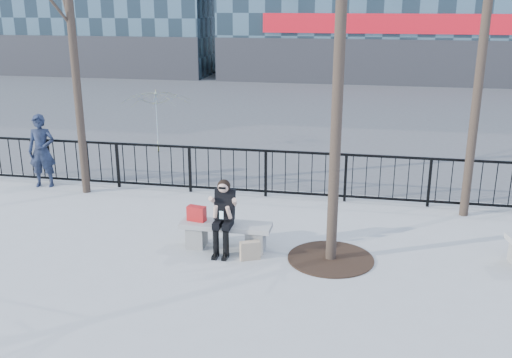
# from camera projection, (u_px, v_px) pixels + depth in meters

# --- Properties ---
(ground) EXTENTS (120.00, 120.00, 0.00)m
(ground) POSITION_uv_depth(u_px,v_px,m) (226.00, 248.00, 10.37)
(ground) COLOR #9F9E99
(ground) RESTS_ON ground
(street_surface) EXTENTS (60.00, 23.00, 0.01)m
(street_surface) POSITION_uv_depth(u_px,v_px,m) (310.00, 106.00, 24.42)
(street_surface) COLOR #474747
(street_surface) RESTS_ON ground
(railing) EXTENTS (14.00, 0.06, 1.10)m
(railing) POSITION_uv_depth(u_px,v_px,m) (257.00, 173.00, 13.01)
(railing) COLOR black
(railing) RESTS_ON ground
(tree_grate) EXTENTS (1.50, 1.50, 0.02)m
(tree_grate) POSITION_uv_depth(u_px,v_px,m) (331.00, 258.00, 9.93)
(tree_grate) COLOR black
(tree_grate) RESTS_ON ground
(bench_main) EXTENTS (1.65, 0.46, 0.49)m
(bench_main) POSITION_uv_depth(u_px,v_px,m) (226.00, 233.00, 10.28)
(bench_main) COLOR gray
(bench_main) RESTS_ON ground
(seated_woman) EXTENTS (0.50, 0.64, 1.34)m
(seated_woman) POSITION_uv_depth(u_px,v_px,m) (223.00, 217.00, 10.02)
(seated_woman) COLOR black
(seated_woman) RESTS_ON ground
(handbag) EXTENTS (0.36, 0.22, 0.27)m
(handbag) POSITION_uv_depth(u_px,v_px,m) (197.00, 214.00, 10.30)
(handbag) COLOR red
(handbag) RESTS_ON bench_main
(shopping_bag) EXTENTS (0.37, 0.26, 0.33)m
(shopping_bag) POSITION_uv_depth(u_px,v_px,m) (250.00, 251.00, 9.88)
(shopping_bag) COLOR beige
(shopping_bag) RESTS_ON ground
(standing_man) EXTENTS (0.71, 0.54, 1.76)m
(standing_man) POSITION_uv_depth(u_px,v_px,m) (42.00, 151.00, 13.61)
(standing_man) COLOR black
(standing_man) RESTS_ON ground
(vendor_umbrella) EXTENTS (2.63, 2.66, 1.86)m
(vendor_umbrella) POSITION_uv_depth(u_px,v_px,m) (157.00, 121.00, 16.75)
(vendor_umbrella) COLOR yellow
(vendor_umbrella) RESTS_ON ground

